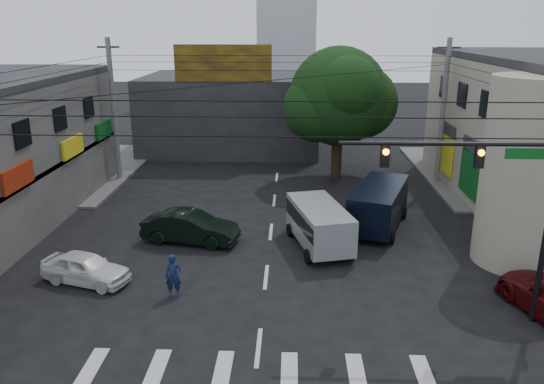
# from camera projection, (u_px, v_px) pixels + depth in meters

# --- Properties ---
(ground) EXTENTS (160.00, 160.00, 0.00)m
(ground) POSITION_uv_depth(u_px,v_px,m) (263.00, 301.00, 19.90)
(ground) COLOR black
(ground) RESTS_ON ground
(sidewalk_far_left) EXTENTS (16.00, 16.00, 0.15)m
(sidewalk_far_left) POSITION_uv_depth(u_px,v_px,m) (25.00, 170.00, 37.68)
(sidewalk_far_left) COLOR #514F4C
(sidewalk_far_left) RESTS_ON ground
(sidewalk_far_right) EXTENTS (16.00, 16.00, 0.15)m
(sidewalk_far_right) POSITION_uv_depth(u_px,v_px,m) (539.00, 175.00, 36.38)
(sidewalk_far_right) COLOR #514F4C
(sidewalk_far_right) RESTS_ON ground
(corner_column) EXTENTS (4.00, 4.00, 8.00)m
(corner_column) POSITION_uv_depth(u_px,v_px,m) (531.00, 173.00, 22.11)
(corner_column) COLOR gray
(corner_column) RESTS_ON ground
(building_far) EXTENTS (14.00, 10.00, 6.00)m
(building_far) POSITION_uv_depth(u_px,v_px,m) (232.00, 112.00, 43.92)
(building_far) COLOR #232326
(building_far) RESTS_ON ground
(billboard) EXTENTS (7.00, 0.30, 2.60)m
(billboard) POSITION_uv_depth(u_px,v_px,m) (223.00, 63.00, 37.95)
(billboard) COLOR olive
(billboard) RESTS_ON building_far
(street_tree) EXTENTS (6.40, 6.40, 8.70)m
(street_tree) POSITION_uv_depth(u_px,v_px,m) (339.00, 97.00, 34.31)
(street_tree) COLOR black
(street_tree) RESTS_ON ground
(traffic_gantry) EXTENTS (7.10, 0.35, 7.20)m
(traffic_gantry) POSITION_uv_depth(u_px,v_px,m) (501.00, 189.00, 17.21)
(traffic_gantry) COLOR black
(traffic_gantry) RESTS_ON ground
(utility_pole_far_left) EXTENTS (0.32, 0.32, 9.20)m
(utility_pole_far_left) POSITION_uv_depth(u_px,v_px,m) (114.00, 111.00, 34.14)
(utility_pole_far_left) COLOR #59595B
(utility_pole_far_left) RESTS_ON ground
(utility_pole_far_right) EXTENTS (0.32, 0.32, 9.20)m
(utility_pole_far_right) POSITION_uv_depth(u_px,v_px,m) (443.00, 113.00, 33.38)
(utility_pole_far_right) COLOR #59595B
(utility_pole_far_right) RESTS_ON ground
(dark_sedan) EXTENTS (3.31, 5.14, 1.50)m
(dark_sedan) POSITION_uv_depth(u_px,v_px,m) (190.00, 227.00, 25.11)
(dark_sedan) COLOR black
(dark_sedan) RESTS_ON ground
(white_compact) EXTENTS (3.55, 4.50, 1.25)m
(white_compact) POSITION_uv_depth(u_px,v_px,m) (86.00, 268.00, 21.19)
(white_compact) COLOR white
(white_compact) RESTS_ON ground
(silver_minivan) EXTENTS (5.65, 4.27, 2.01)m
(silver_minivan) POSITION_uv_depth(u_px,v_px,m) (319.00, 227.00, 24.47)
(silver_minivan) COLOR #A3A7AB
(silver_minivan) RESTS_ON ground
(navy_van) EXTENTS (6.83, 5.58, 2.20)m
(navy_van) POSITION_uv_depth(u_px,v_px,m) (379.00, 207.00, 26.85)
(navy_van) COLOR black
(navy_van) RESTS_ON ground
(traffic_officer) EXTENTS (0.73, 0.57, 1.70)m
(traffic_officer) POSITION_uv_depth(u_px,v_px,m) (173.00, 276.00, 20.01)
(traffic_officer) COLOR #111B3D
(traffic_officer) RESTS_ON ground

